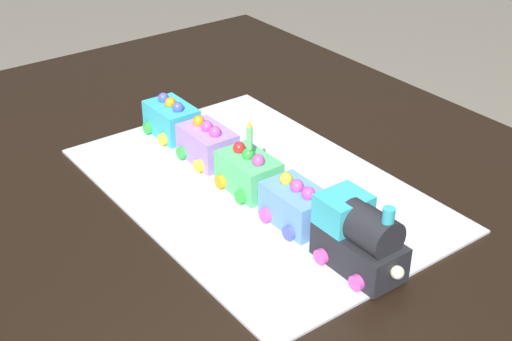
# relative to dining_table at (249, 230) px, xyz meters

# --- Properties ---
(dining_table) EXTENTS (1.40, 1.00, 0.74)m
(dining_table) POSITION_rel_dining_table_xyz_m (0.00, 0.00, 0.00)
(dining_table) COLOR black
(dining_table) RESTS_ON ground
(cake_board) EXTENTS (0.60, 0.40, 0.00)m
(cake_board) POSITION_rel_dining_table_xyz_m (-0.04, 0.01, 0.11)
(cake_board) COLOR silver
(cake_board) RESTS_ON dining_table
(cake_locomotive) EXTENTS (0.14, 0.08, 0.12)m
(cake_locomotive) POSITION_rel_dining_table_xyz_m (-0.28, 0.03, 0.16)
(cake_locomotive) COLOR #232328
(cake_locomotive) RESTS_ON cake_board
(cake_car_gondola_sky_blue) EXTENTS (0.10, 0.08, 0.07)m
(cake_car_gondola_sky_blue) POSITION_rel_dining_table_xyz_m (-0.15, 0.03, 0.14)
(cake_car_gondola_sky_blue) COLOR #669EEA
(cake_car_gondola_sky_blue) RESTS_ON cake_board
(cake_car_caboose_mint_green) EXTENTS (0.10, 0.08, 0.07)m
(cake_car_caboose_mint_green) POSITION_rel_dining_table_xyz_m (-0.03, 0.03, 0.14)
(cake_car_caboose_mint_green) COLOR #59CC7A
(cake_car_caboose_mint_green) RESTS_ON cake_board
(cake_car_hopper_lavender) EXTENTS (0.10, 0.08, 0.07)m
(cake_car_hopper_lavender) POSITION_rel_dining_table_xyz_m (0.08, 0.03, 0.14)
(cake_car_hopper_lavender) COLOR #AD84E0
(cake_car_hopper_lavender) RESTS_ON cake_board
(cake_car_flatbed_turquoise) EXTENTS (0.10, 0.08, 0.07)m
(cake_car_flatbed_turquoise) POSITION_rel_dining_table_xyz_m (0.20, 0.03, 0.14)
(cake_car_flatbed_turquoise) COLOR #38B7C6
(cake_car_flatbed_turquoise) RESTS_ON cake_board
(birthday_candle) EXTENTS (0.01, 0.01, 0.05)m
(birthday_candle) POSITION_rel_dining_table_xyz_m (-0.04, 0.03, 0.21)
(birthday_candle) COLOR #66D872
(birthday_candle) RESTS_ON cake_car_caboose_mint_green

